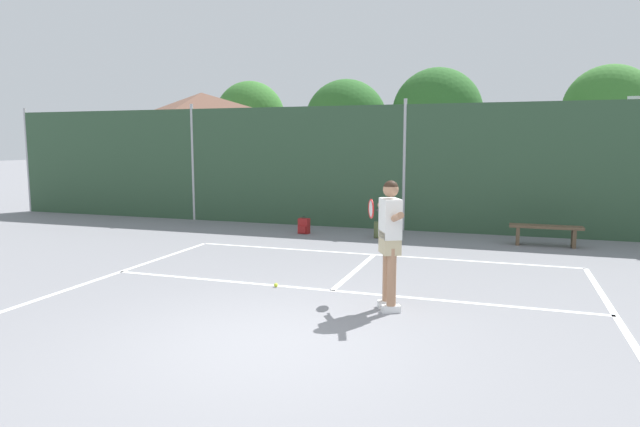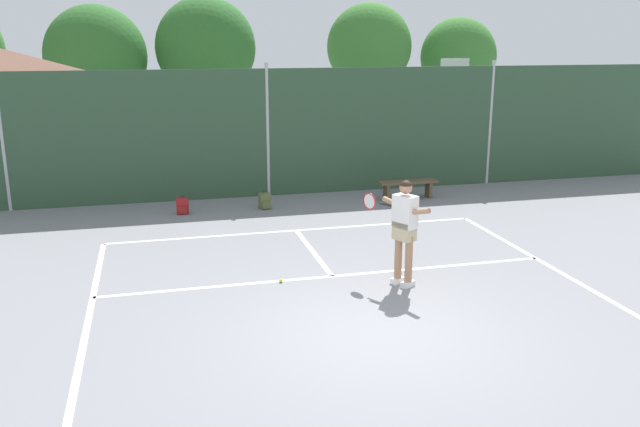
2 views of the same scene
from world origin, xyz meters
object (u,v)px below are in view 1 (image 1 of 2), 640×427
tennis_player (390,233)px  courtside_bench (546,231)px  tennis_ball (276,285)px  backpack_red (304,226)px  backpack_olive (379,230)px

tennis_player → courtside_bench: 6.49m
tennis_player → tennis_ball: bearing=162.7°
tennis_ball → backpack_red: bearing=105.3°
tennis_ball → courtside_bench: bearing=50.0°
backpack_red → backpack_olive: size_ratio=1.00×
backpack_red → courtside_bench: bearing=1.4°
tennis_player → backpack_red: size_ratio=4.01×
tennis_player → backpack_olive: (-1.41, 5.82, -0.92)m
courtside_bench → backpack_red: bearing=-178.6°
tennis_player → backpack_red: (-3.44, 5.82, -0.92)m
tennis_player → tennis_ball: (-2.02, 0.63, -1.08)m
tennis_ball → courtside_bench: courtside_bench is taller
backpack_olive → courtside_bench: size_ratio=0.29×
tennis_ball → backpack_red: (-1.42, 5.20, 0.16)m
courtside_bench → backpack_olive: bearing=-177.8°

